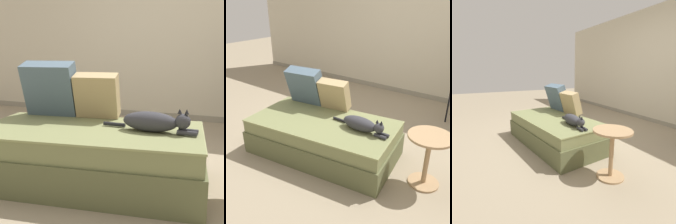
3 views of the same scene
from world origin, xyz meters
TOP-DOWN VIEW (x-y plane):
  - ground_plane at (0.00, 0.00)m, footprint 16.00×16.00m
  - wall_back_panel at (0.00, 2.25)m, footprint 8.00×0.10m
  - wall_baseboard_trim at (0.00, 2.20)m, footprint 8.00×0.02m
  - couch at (0.00, -0.40)m, footprint 1.87×1.17m
  - throw_pillow_corner at (-0.53, -0.11)m, footprint 0.51×0.37m
  - throw_pillow_middle at (-0.10, -0.05)m, footprint 0.42×0.29m
  - cat at (0.50, -0.32)m, footprint 0.74×0.18m

SIDE VIEW (x-z plane):
  - ground_plane at x=0.00m, z-range 0.00..0.00m
  - wall_baseboard_trim at x=0.00m, z-range 0.00..0.09m
  - couch at x=0.00m, z-range 0.00..0.45m
  - cat at x=0.50m, z-range 0.43..0.61m
  - throw_pillow_middle at x=-0.10m, z-range 0.45..0.85m
  - throw_pillow_corner at x=-0.53m, z-range 0.45..0.95m
  - wall_back_panel at x=0.00m, z-range 0.00..2.60m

